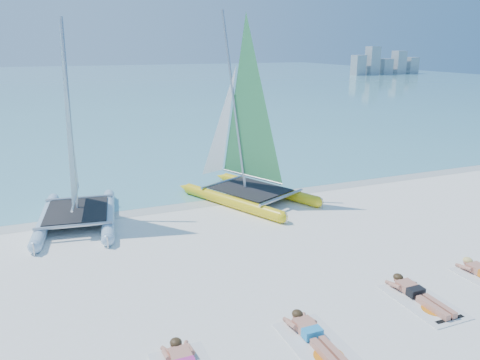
{
  "coord_description": "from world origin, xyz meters",
  "views": [
    {
      "loc": [
        -4.41,
        -9.61,
        5.36
      ],
      "look_at": [
        0.04,
        1.2,
        1.96
      ],
      "focal_mm": 35.0,
      "sensor_mm": 36.0,
      "label": 1
    }
  ],
  "objects_px": {
    "towel_c": "(423,302)",
    "sunbather_c": "(417,293)",
    "catamaran_blue": "(72,163)",
    "sunbather_b": "(313,334)",
    "towel_b": "(318,345)",
    "catamaran_yellow": "(240,140)"
  },
  "relations": [
    {
      "from": "towel_c",
      "to": "sunbather_c",
      "type": "height_order",
      "value": "sunbather_c"
    },
    {
      "from": "towel_b",
      "to": "sunbather_b",
      "type": "bearing_deg",
      "value": 90.0
    },
    {
      "from": "sunbather_c",
      "to": "sunbather_b",
      "type": "bearing_deg",
      "value": -170.95
    },
    {
      "from": "catamaran_blue",
      "to": "sunbather_c",
      "type": "bearing_deg",
      "value": -41.75
    },
    {
      "from": "catamaran_yellow",
      "to": "towel_c",
      "type": "distance_m",
      "value": 8.5
    },
    {
      "from": "catamaran_blue",
      "to": "towel_c",
      "type": "xyz_separation_m",
      "value": [
        6.56,
        -7.88,
        -1.9
      ]
    },
    {
      "from": "sunbather_b",
      "to": "towel_c",
      "type": "height_order",
      "value": "sunbather_b"
    },
    {
      "from": "sunbather_b",
      "to": "towel_c",
      "type": "xyz_separation_m",
      "value": [
        2.9,
        0.27,
        -0.11
      ]
    },
    {
      "from": "catamaran_yellow",
      "to": "towel_b",
      "type": "distance_m",
      "value": 9.12
    },
    {
      "from": "sunbather_b",
      "to": "sunbather_c",
      "type": "xyz_separation_m",
      "value": [
        2.9,
        0.46,
        0.0
      ]
    },
    {
      "from": "catamaran_blue",
      "to": "towel_c",
      "type": "distance_m",
      "value": 10.43
    },
    {
      "from": "catamaran_blue",
      "to": "catamaran_yellow",
      "type": "xyz_separation_m",
      "value": [
        5.64,
        0.3,
        0.21
      ]
    },
    {
      "from": "towel_b",
      "to": "sunbather_b",
      "type": "xyz_separation_m",
      "value": [
        0.0,
        0.19,
        0.11
      ]
    },
    {
      "from": "catamaran_blue",
      "to": "sunbather_b",
      "type": "bearing_deg",
      "value": -58.05
    },
    {
      "from": "sunbather_b",
      "to": "sunbather_c",
      "type": "relative_size",
      "value": 1.0
    },
    {
      "from": "towel_b",
      "to": "catamaran_blue",
      "type": "bearing_deg",
      "value": 113.67
    },
    {
      "from": "catamaran_blue",
      "to": "sunbather_b",
      "type": "relative_size",
      "value": 3.7
    },
    {
      "from": "towel_c",
      "to": "sunbather_c",
      "type": "relative_size",
      "value": 1.07
    },
    {
      "from": "sunbather_c",
      "to": "towel_b",
      "type": "bearing_deg",
      "value": -167.3
    },
    {
      "from": "towel_b",
      "to": "sunbather_c",
      "type": "xyz_separation_m",
      "value": [
        2.9,
        0.65,
        0.11
      ]
    },
    {
      "from": "catamaran_blue",
      "to": "sunbather_c",
      "type": "xyz_separation_m",
      "value": [
        6.56,
        -7.69,
        -1.79
      ]
    },
    {
      "from": "towel_c",
      "to": "sunbather_c",
      "type": "distance_m",
      "value": 0.22
    }
  ]
}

